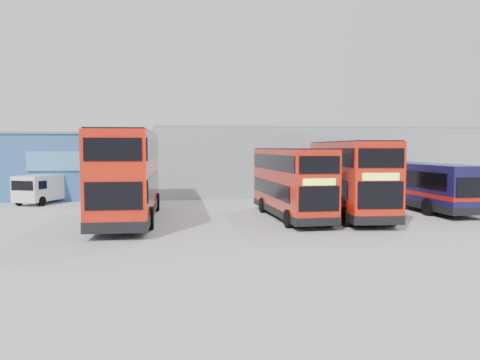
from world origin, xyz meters
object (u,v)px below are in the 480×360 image
double_decker_right (349,179)px  single_decker_blue (418,186)px  panel_van (45,187)px  double_decker_left (128,177)px  office_block (68,165)px  maintenance_shed (323,162)px  double_decker_centre (290,183)px

double_decker_right → single_decker_blue: size_ratio=0.94×
single_decker_blue → panel_van: bearing=-16.6°
double_decker_left → office_block: bearing=-65.6°
double_decker_left → double_decker_right: double_decker_left is taller
maintenance_shed → double_decker_centre: maintenance_shed is taller
double_decker_centre → panel_van: (-15.72, 9.16, -0.81)m
maintenance_shed → office_block: bearing=-174.8°
office_block → double_decker_right: 23.03m
office_block → maintenance_shed: 22.09m
maintenance_shed → double_decker_right: size_ratio=2.93×
single_decker_blue → double_decker_left: bearing=6.2°
panel_van → double_decker_centre: bearing=-9.2°
maintenance_shed → double_decker_right: maintenance_shed is taller
maintenance_shed → double_decker_left: size_ratio=2.65×
office_block → panel_van: office_block is taller
panel_van → double_decker_right: bearing=-4.1°
office_block → single_decker_blue: (24.32, -10.95, -1.10)m
double_decker_left → double_decker_right: size_ratio=1.11×
maintenance_shed → double_decker_right: bearing=-102.4°
double_decker_left → double_decker_centre: double_decker_left is taller
double_decker_left → double_decker_right: (12.46, 0.07, -0.26)m
office_block → panel_van: size_ratio=2.45×
double_decker_left → single_decker_blue: double_decker_left is taller
double_decker_right → single_decker_blue: bearing=29.2°
office_block → double_decker_right: bearing=-36.2°
maintenance_shed → double_decker_centre: size_ratio=3.24×
office_block → double_decker_right: (18.58, -13.61, -0.42)m
double_decker_left → panel_van: 11.40m
maintenance_shed → single_decker_blue: 13.21m
office_block → double_decker_left: size_ratio=1.07×
double_decker_left → single_decker_blue: bearing=-171.1°
double_decker_centre → maintenance_shed: bearing=63.5°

